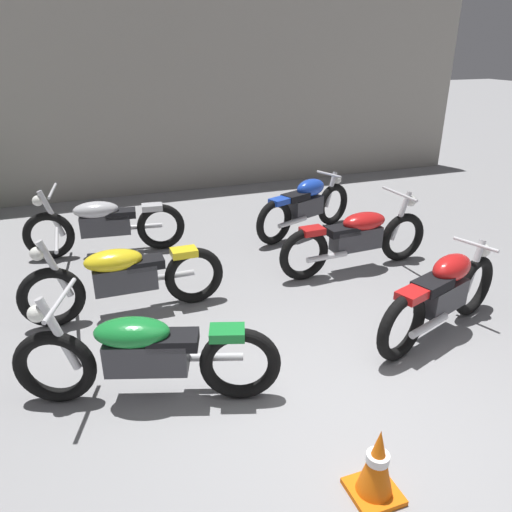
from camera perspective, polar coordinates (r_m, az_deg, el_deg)
ground_plane at (r=4.13m, az=11.20°, el=-18.77°), size 60.00×60.00×0.00m
back_wall at (r=9.85m, az=-10.43°, el=17.68°), size 12.90×0.24×3.60m
motorcycle_left_row_0 at (r=4.13m, az=-12.70°, el=-10.93°), size 2.09×0.92×0.97m
motorcycle_left_row_1 at (r=5.44m, az=-15.05°, el=-2.30°), size 2.17×0.68×0.97m
motorcycle_left_row_2 at (r=7.11m, az=-17.15°, el=3.63°), size 2.17×0.68×0.97m
motorcycle_right_row_0 at (r=5.23m, az=20.82°, el=-4.09°), size 1.90×0.78×0.88m
motorcycle_right_row_1 at (r=6.45m, az=11.62°, el=2.17°), size 2.17×0.68×0.97m
motorcycle_right_row_2 at (r=7.60m, az=5.80°, el=5.89°), size 1.88×0.82×0.88m
traffic_cone at (r=3.52m, az=13.81°, el=-22.39°), size 0.32×0.32×0.54m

